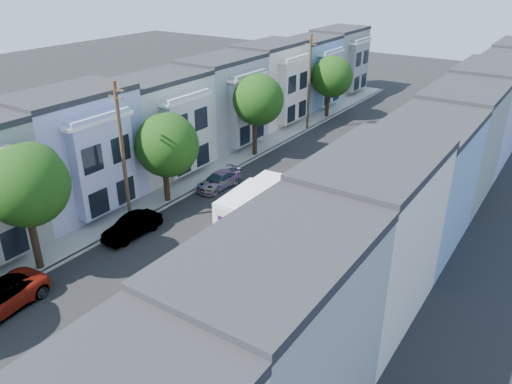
% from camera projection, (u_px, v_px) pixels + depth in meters
% --- Properties ---
extents(ground, '(160.00, 160.00, 0.00)m').
position_uv_depth(ground, '(179.00, 264.00, 30.65)').
color(ground, black).
rests_on(ground, ground).
extents(road_slab, '(12.00, 70.00, 0.02)m').
position_uv_depth(road_slab, '(299.00, 182.00, 41.92)').
color(road_slab, black).
rests_on(road_slab, ground).
extents(curb_left, '(0.30, 70.00, 0.15)m').
position_uv_depth(curb_left, '(240.00, 166.00, 44.95)').
color(curb_left, gray).
rests_on(curb_left, ground).
extents(curb_right, '(0.30, 70.00, 0.15)m').
position_uv_depth(curb_right, '(367.00, 199.00, 38.84)').
color(curb_right, gray).
rests_on(curb_right, ground).
extents(sidewalk_left, '(2.60, 70.00, 0.15)m').
position_uv_depth(sidewalk_left, '(229.00, 163.00, 45.61)').
color(sidewalk_left, gray).
rests_on(sidewalk_left, ground).
extents(sidewalk_right, '(2.60, 70.00, 0.15)m').
position_uv_depth(sidewalk_right, '(383.00, 203.00, 38.19)').
color(sidewalk_right, gray).
rests_on(sidewalk_right, ground).
extents(centerline, '(0.12, 70.00, 0.01)m').
position_uv_depth(centerline, '(299.00, 182.00, 41.93)').
color(centerline, gold).
rests_on(centerline, ground).
extents(townhouse_row_left, '(5.00, 70.00, 8.50)m').
position_uv_depth(townhouse_row_left, '(197.00, 156.00, 47.55)').
color(townhouse_row_left, '#82A2C6').
rests_on(townhouse_row_left, ground).
extents(townhouse_row_right, '(5.00, 70.00, 8.50)m').
position_uv_depth(townhouse_row_right, '(433.00, 217.00, 36.30)').
color(townhouse_row_right, '#82A2C6').
rests_on(townhouse_row_right, ground).
extents(tree_b, '(4.70, 4.70, 8.00)m').
position_uv_depth(tree_b, '(26.00, 186.00, 27.64)').
color(tree_b, black).
rests_on(tree_b, ground).
extents(tree_c, '(4.70, 4.70, 7.04)m').
position_uv_depth(tree_c, '(166.00, 145.00, 36.43)').
color(tree_c, black).
rests_on(tree_c, ground).
extents(tree_d, '(4.66, 4.66, 7.79)m').
position_uv_depth(tree_d, '(257.00, 100.00, 45.15)').
color(tree_d, black).
rests_on(tree_d, ground).
extents(tree_e, '(4.70, 4.70, 7.21)m').
position_uv_depth(tree_e, '(331.00, 77.00, 56.85)').
color(tree_e, black).
rests_on(tree_e, ground).
extents(tree_far_r, '(3.10, 3.10, 5.47)m').
position_uv_depth(tree_far_r, '(441.00, 108.00, 48.45)').
color(tree_far_r, black).
rests_on(tree_far_r, ground).
extents(utility_pole_near, '(1.60, 0.26, 10.00)m').
position_uv_depth(utility_pole_near, '(123.00, 156.00, 33.15)').
color(utility_pole_near, '#42301E').
rests_on(utility_pole_near, ground).
extents(utility_pole_far, '(1.60, 0.26, 10.00)m').
position_uv_depth(utility_pole_far, '(309.00, 83.00, 52.70)').
color(utility_pole_far, '#42301E').
rests_on(utility_pole_far, ground).
extents(fedex_truck, '(2.64, 6.85, 3.29)m').
position_uv_depth(fedex_truck, '(257.00, 208.00, 33.52)').
color(fedex_truck, silver).
rests_on(fedex_truck, ground).
extents(lead_sedan, '(2.14, 4.29, 1.33)m').
position_uv_depth(lead_sedan, '(342.00, 171.00, 42.41)').
color(lead_sedan, black).
rests_on(lead_sedan, ground).
extents(parked_left_c, '(1.60, 4.27, 1.41)m').
position_uv_depth(parked_left_c, '(132.00, 227.00, 33.47)').
color(parked_left_c, '#8A96A0').
rests_on(parked_left_c, ground).
extents(parked_left_d, '(1.98, 4.30, 1.27)m').
position_uv_depth(parked_left_d, '(219.00, 180.00, 40.65)').
color(parked_left_d, '#3F0710').
rests_on(parked_left_d, ground).
extents(parked_right_a, '(1.60, 3.94, 1.26)m').
position_uv_depth(parked_right_a, '(129.00, 379.00, 21.43)').
color(parked_right_a, '#4D4F50').
rests_on(parked_right_a, ground).
extents(parked_right_b, '(2.72, 5.28, 1.42)m').
position_uv_depth(parked_right_b, '(243.00, 282.00, 27.77)').
color(parked_right_b, white).
rests_on(parked_right_b, ground).
extents(parked_right_c, '(1.86, 4.42, 1.32)m').
position_uv_depth(parked_right_c, '(370.00, 175.00, 41.66)').
color(parked_right_c, black).
rests_on(parked_right_c, ground).
extents(parked_right_d, '(1.94, 4.19, 1.23)m').
position_uv_depth(parked_right_d, '(409.00, 142.00, 49.29)').
color(parked_right_d, black).
rests_on(parked_right_d, ground).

